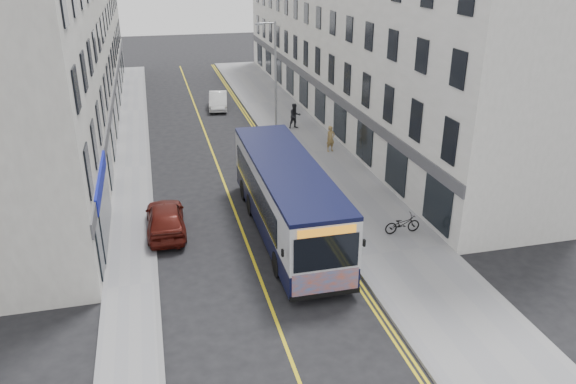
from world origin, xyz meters
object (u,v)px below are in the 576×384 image
city_bus (286,196)px  pedestrian_near (331,139)px  car_white (218,101)px  bicycle (402,224)px  streetlamp (274,81)px  car_maroon (165,218)px  pedestrian_far (295,116)px

city_bus → pedestrian_near: bearing=62.0°
car_white → bicycle: bearing=-70.0°
streetlamp → car_maroon: (-7.57, -10.84, -3.65)m
car_white → city_bus: bearing=-81.8°
pedestrian_near → car_white: bearing=97.5°
streetlamp → car_white: (-2.37, 10.55, -3.71)m
streetlamp → car_white: bearing=102.7°
pedestrian_far → city_bus: bearing=-114.7°
pedestrian_near → car_maroon: (-10.72, -8.72, -0.22)m
pedestrian_near → city_bus: bearing=-134.0°
city_bus → car_white: 22.82m
pedestrian_far → car_maroon: 17.24m
city_bus → bicycle: 5.41m
streetlamp → city_bus: bearing=-100.3°
car_maroon → car_white: bearing=-103.1°
bicycle → pedestrian_near: bearing=-2.7°
bicycle → pedestrian_near: pedestrian_near is taller
streetlamp → bicycle: 14.49m
pedestrian_near → car_white: pedestrian_near is taller
bicycle → car_maroon: size_ratio=0.39×
streetlamp → pedestrian_near: bearing=-33.9°
car_white → pedestrian_far: bearing=-49.6°
pedestrian_near → pedestrian_far: pedestrian_far is taller
city_bus → bicycle: size_ratio=6.97×
city_bus → car_white: city_bus is taller
bicycle → pedestrian_far: (-0.60, 17.03, 0.46)m
pedestrian_far → car_maroon: pedestrian_far is taller
car_maroon → city_bus: bearing=165.8°
streetlamp → pedestrian_near: streetlamp is taller
streetlamp → pedestrian_far: bearing=56.2°
car_maroon → streetlamp: bearing=-124.4°
city_bus → bicycle: city_bus is taller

